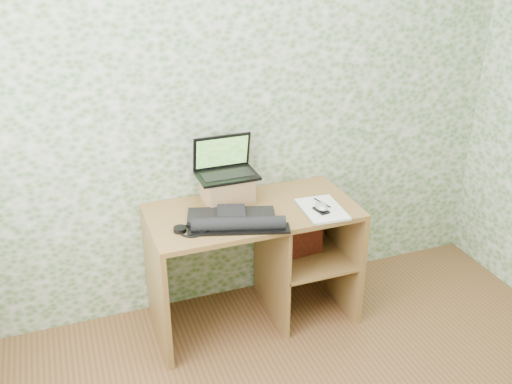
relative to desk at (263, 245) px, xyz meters
name	(u,v)px	position (x,y,z in m)	size (l,w,h in m)	color
wall_back	(234,102)	(-0.08, 0.28, 0.82)	(3.50, 3.50, 0.00)	silver
desk	(263,245)	(0.00, 0.00, 0.00)	(1.20, 0.60, 0.75)	brown
riser	(227,190)	(-0.18, 0.12, 0.35)	(0.27, 0.23, 0.16)	olive
laptop	(225,166)	(-0.18, 0.15, 0.49)	(0.34, 0.24, 0.23)	black
keyboard	(234,220)	(-0.23, -0.16, 0.30)	(0.55, 0.42, 0.08)	black
headphones	(192,230)	(-0.47, -0.16, 0.28)	(0.19, 0.19, 0.02)	black
notepad	(322,209)	(0.29, -0.18, 0.28)	(0.22, 0.32, 0.01)	white
mouse	(321,208)	(0.27, -0.21, 0.30)	(0.06, 0.10, 0.04)	silver
pen	(322,203)	(0.32, -0.12, 0.29)	(0.01, 0.01, 0.14)	black
red_box	(301,232)	(0.23, -0.03, 0.07)	(0.26, 0.08, 0.31)	maroon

